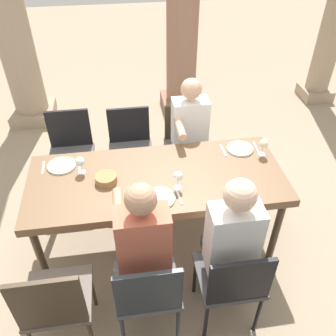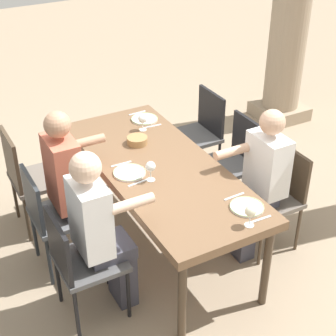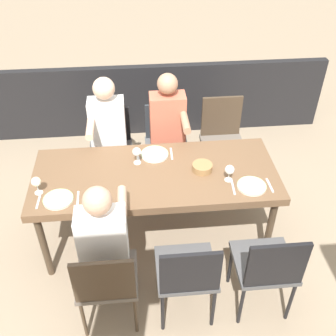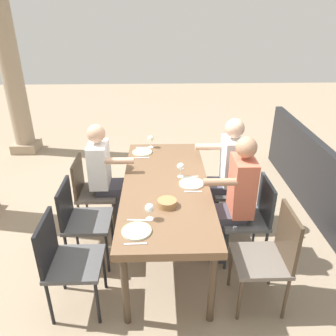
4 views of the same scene
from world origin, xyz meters
name	(u,v)px [view 1 (image 1 of 4)]	position (x,y,z in m)	size (l,w,h in m)	color
ground_plane	(158,240)	(0.00, 0.00, 0.00)	(16.00, 16.00, 0.00)	gray
dining_table	(157,183)	(0.00, 0.00, 0.71)	(2.05, 0.85, 0.78)	brown
chair_west_north	(71,149)	(-0.76, 0.84, 0.53)	(0.44, 0.44, 0.89)	#4F4F50
chair_west_south	(56,302)	(-0.76, -0.85, 0.53)	(0.44, 0.44, 0.93)	#6A6158
chair_mid_north	(131,145)	(-0.17, 0.84, 0.52)	(0.44, 0.44, 0.87)	#4F4F50
chair_mid_south	(148,290)	(-0.17, -0.84, 0.52)	(0.44, 0.44, 0.88)	#5B5E61
chair_east_north	(186,141)	(0.41, 0.84, 0.50)	(0.44, 0.44, 0.86)	#6A6158
chair_east_south	(232,280)	(0.41, -0.84, 0.51)	(0.44, 0.44, 0.87)	#4F4F50
diner_woman_green	(143,250)	(-0.17, -0.65, 0.71)	(0.35, 0.49, 1.33)	#3F3F4C
diner_man_white	(229,242)	(0.41, -0.67, 0.70)	(0.35, 0.49, 1.30)	#3F3F4C
diner_guest_third	(190,138)	(0.41, 0.65, 0.67)	(0.35, 0.49, 1.26)	#3F3F4C
stone_column_near	(9,18)	(-1.43, 2.41, 1.35)	(0.56, 0.56, 2.74)	tan
stone_column_centre	(183,4)	(0.63, 2.41, 1.42)	(0.53, 0.53, 2.90)	#936B56
plate_0	(62,165)	(-0.76, 0.25, 0.78)	(0.24, 0.24, 0.02)	white
wine_glass_0	(80,162)	(-0.59, 0.15, 0.88)	(0.08, 0.08, 0.15)	white
fork_0	(43,168)	(-0.91, 0.25, 0.78)	(0.02, 0.17, 0.01)	silver
spoon_0	(80,164)	(-0.61, 0.25, 0.78)	(0.02, 0.17, 0.01)	silver
plate_1	(159,198)	(-0.01, -0.25, 0.78)	(0.25, 0.25, 0.02)	white
wine_glass_1	(178,177)	(0.14, -0.15, 0.89)	(0.08, 0.08, 0.16)	white
fork_1	(139,200)	(-0.16, -0.25, 0.78)	(0.02, 0.17, 0.01)	silver
spoon_1	(179,196)	(0.14, -0.25, 0.78)	(0.02, 0.17, 0.01)	silver
plate_2	(240,148)	(0.77, 0.26, 0.78)	(0.24, 0.24, 0.02)	white
wine_glass_2	(264,144)	(0.93, 0.16, 0.89)	(0.08, 0.08, 0.15)	white
fork_2	(223,150)	(0.62, 0.26, 0.78)	(0.02, 0.17, 0.01)	silver
spoon_2	(256,148)	(0.92, 0.26, 0.78)	(0.02, 0.17, 0.01)	silver
bread_basket	(106,179)	(-0.40, 0.00, 0.81)	(0.17, 0.17, 0.06)	#9E7547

